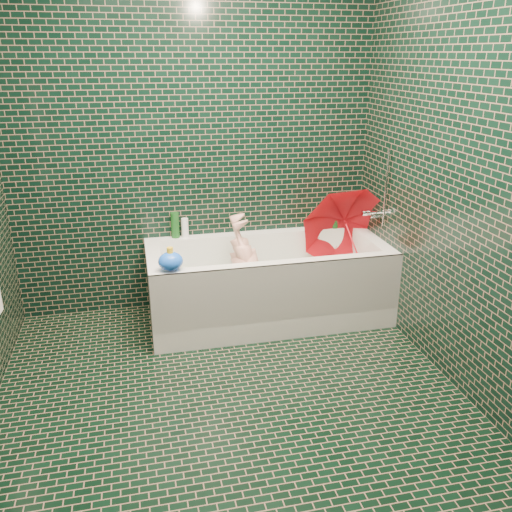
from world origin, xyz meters
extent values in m
plane|color=black|center=(0.00, 0.00, 0.00)|extent=(2.80, 2.80, 0.00)
plane|color=black|center=(0.00, 1.40, 1.25)|extent=(2.80, 0.00, 2.80)
plane|color=black|center=(0.00, -1.40, 1.25)|extent=(2.80, 0.00, 2.80)
plane|color=black|center=(1.30, 0.00, 1.25)|extent=(0.00, 2.80, 2.80)
cube|color=white|center=(0.45, 1.02, 0.07)|extent=(1.70, 0.75, 0.15)
cube|color=white|center=(0.45, 1.35, 0.35)|extent=(1.70, 0.10, 0.40)
cube|color=white|center=(0.45, 0.70, 0.35)|extent=(1.70, 0.10, 0.40)
cube|color=white|center=(1.25, 1.02, 0.35)|extent=(0.10, 0.55, 0.40)
cube|color=white|center=(-0.35, 1.02, 0.35)|extent=(0.10, 0.55, 0.40)
cube|color=white|center=(0.45, 0.66, 0.28)|extent=(1.70, 0.02, 0.55)
cube|color=#52C026|center=(0.45, 1.02, 0.16)|extent=(1.35, 0.47, 0.01)
cube|color=silver|center=(0.45, 1.02, 0.30)|extent=(1.48, 0.53, 0.00)
cylinder|color=silver|center=(1.28, 1.02, 0.73)|extent=(0.14, 0.05, 0.05)
cylinder|color=silver|center=(1.20, 1.08, 0.73)|extent=(0.05, 0.04, 0.04)
cylinder|color=silver|center=(1.27, 0.92, 0.95)|extent=(0.01, 0.01, 0.55)
imported|color=#DF9E8B|center=(0.33, 0.98, 0.31)|extent=(1.02, 0.49, 0.44)
imported|color=red|center=(1.08, 1.04, 0.56)|extent=(0.86, 0.89, 0.80)
imported|color=white|center=(1.14, 1.33, 0.55)|extent=(0.11, 0.11, 0.26)
imported|color=#531E73|center=(1.25, 1.35, 0.55)|extent=(0.11, 0.11, 0.18)
imported|color=#144817|center=(1.19, 1.32, 0.55)|extent=(0.15, 0.15, 0.16)
cylinder|color=#144817|center=(1.06, 1.33, 0.66)|extent=(0.07, 0.07, 0.21)
cylinder|color=silver|center=(1.18, 1.34, 0.64)|extent=(0.06, 0.06, 0.18)
cylinder|color=#144817|center=(-0.17, 1.37, 0.65)|extent=(0.08, 0.08, 0.19)
cylinder|color=white|center=(-0.10, 1.36, 0.62)|extent=(0.06, 0.06, 0.14)
ellipsoid|color=yellow|center=(0.90, 1.33, 0.58)|extent=(0.10, 0.09, 0.06)
sphere|color=yellow|center=(0.93, 1.35, 0.62)|extent=(0.04, 0.04, 0.04)
cone|color=orange|center=(0.95, 1.36, 0.62)|extent=(0.02, 0.02, 0.02)
ellipsoid|color=blue|center=(-0.26, 0.71, 0.61)|extent=(0.19, 0.18, 0.12)
cylinder|color=yellow|center=(-0.26, 0.71, 0.69)|extent=(0.04, 0.04, 0.04)
camera|label=1|loc=(-0.45, -2.47, 1.83)|focal=38.00mm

